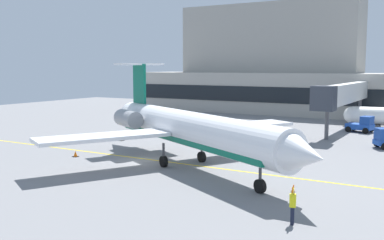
{
  "coord_description": "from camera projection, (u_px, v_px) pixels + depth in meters",
  "views": [
    {
      "loc": [
        23.25,
        -30.42,
        8.01
      ],
      "look_at": [
        1.46,
        6.25,
        3.0
      ],
      "focal_mm": 42.59,
      "sensor_mm": 36.0,
      "label": 1
    }
  ],
  "objects": [
    {
      "name": "regional_jet",
      "position": [
        187.0,
        128.0,
        36.59
      ],
      "size": [
        26.3,
        21.78,
        8.35
      ],
      "color": "white",
      "rests_on": "ground"
    },
    {
      "name": "safety_cone_bravo",
      "position": [
        75.0,
        154.0,
        40.63
      ],
      "size": [
        0.47,
        0.47,
        0.55
      ],
      "color": "orange",
      "rests_on": "ground"
    },
    {
      "name": "fuel_tank",
      "position": [
        368.0,
        116.0,
        60.88
      ],
      "size": [
        6.25,
        2.92,
        2.68
      ],
      "color": "white",
      "rests_on": "ground"
    },
    {
      "name": "belt_loader",
      "position": [
        178.0,
        123.0,
        57.35
      ],
      "size": [
        3.47,
        3.5,
        1.98
      ],
      "color": "#19389E",
      "rests_on": "ground"
    },
    {
      "name": "jet_bridge_west",
      "position": [
        344.0,
        94.0,
        56.52
      ],
      "size": [
        2.4,
        22.83,
        5.98
      ],
      "color": "silver",
      "rests_on": "ground"
    },
    {
      "name": "marshaller",
      "position": [
        293.0,
        205.0,
        23.12
      ],
      "size": [
        0.34,
        0.83,
        2.0
      ],
      "color": "#191E33",
      "rests_on": "ground"
    },
    {
      "name": "pushback_tractor",
      "position": [
        362.0,
        125.0,
        55.78
      ],
      "size": [
        3.32,
        2.61,
        2.01
      ],
      "color": "#1E4CB2",
      "rests_on": "ground"
    },
    {
      "name": "terminal_building",
      "position": [
        288.0,
        71.0,
        79.16
      ],
      "size": [
        60.37,
        12.25,
        19.12
      ],
      "color": "#ADA89E",
      "rests_on": "ground"
    },
    {
      "name": "safety_cone_alpha",
      "position": [
        121.0,
        138.0,
        49.45
      ],
      "size": [
        0.47,
        0.47,
        0.55
      ],
      "color": "orange",
      "rests_on": "ground"
    },
    {
      "name": "ground",
      "position": [
        140.0,
        162.0,
        38.71
      ],
      "size": [
        120.0,
        120.0,
        0.11
      ],
      "color": "slate"
    }
  ]
}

